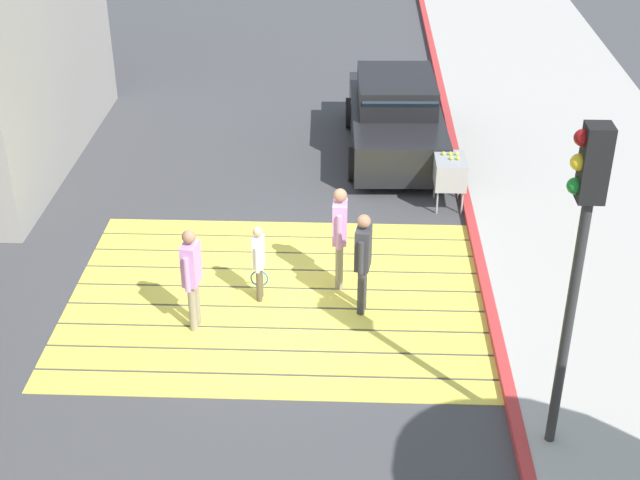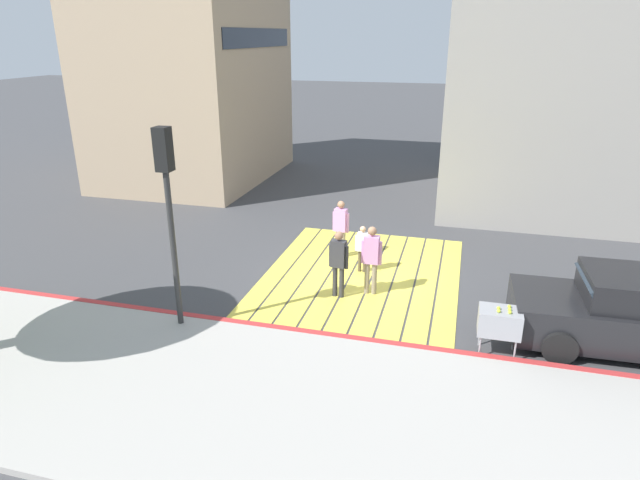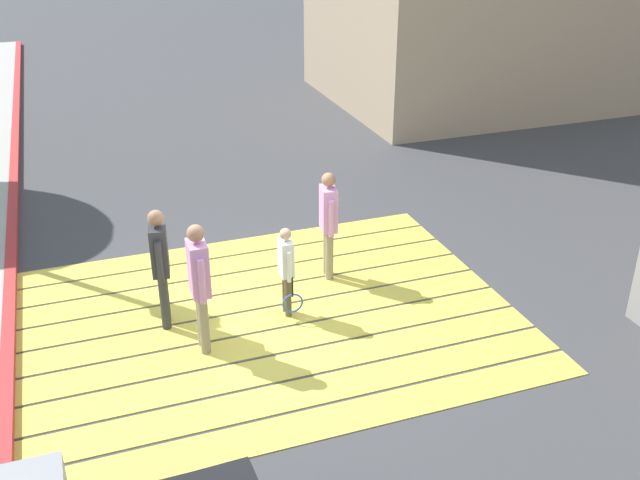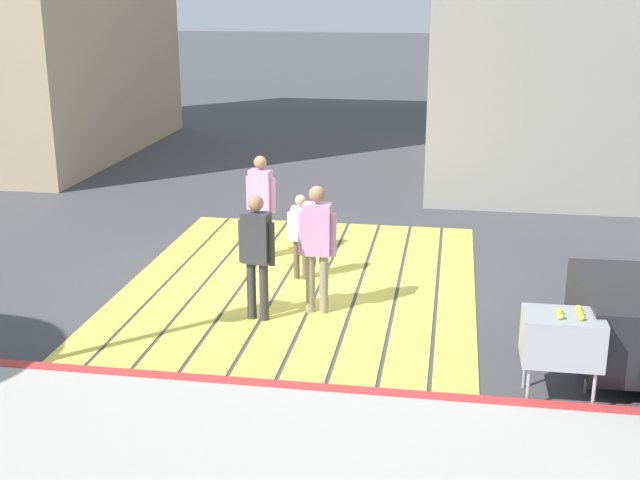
{
  "view_description": "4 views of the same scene",
  "coord_description": "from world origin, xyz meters",
  "px_view_note": "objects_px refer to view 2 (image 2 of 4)",
  "views": [
    {
      "loc": [
        -1.12,
        11.74,
        7.69
      ],
      "look_at": [
        -0.67,
        0.18,
        1.15
      ],
      "focal_mm": 50.86,
      "sensor_mm": 36.0,
      "label": 1
    },
    {
      "loc": [
        -12.69,
        -2.31,
        5.85
      ],
      "look_at": [
        -0.08,
        1.09,
        0.91
      ],
      "focal_mm": 30.66,
      "sensor_mm": 36.0,
      "label": 2
    },
    {
      "loc": [
        -2.19,
        -8.06,
        5.29
      ],
      "look_at": [
        0.71,
        0.01,
        1.05
      ],
      "focal_mm": 41.46,
      "sensor_mm": 36.0,
      "label": 3
    },
    {
      "loc": [
        -10.92,
        -2.05,
        4.16
      ],
      "look_at": [
        -0.09,
        -0.29,
        0.72
      ],
      "focal_mm": 46.67,
      "sensor_mm": 36.0,
      "label": 4
    }
  ],
  "objects_px": {
    "traffic_light_corner": "(168,189)",
    "car_parked_near_curb": "(629,314)",
    "pedestrian_adult_lead": "(339,259)",
    "pedestrian_child_with_racket": "(363,247)",
    "tennis_ball_cart": "(500,322)",
    "pedestrian_adult_side": "(371,256)",
    "pedestrian_adult_trailing": "(341,225)"
  },
  "relations": [
    {
      "from": "car_parked_near_curb",
      "to": "pedestrian_child_with_racket",
      "type": "xyz_separation_m",
      "value": [
        2.26,
        5.72,
        -0.02
      ]
    },
    {
      "from": "pedestrian_adult_side",
      "to": "pedestrian_child_with_racket",
      "type": "bearing_deg",
      "value": 19.51
    },
    {
      "from": "pedestrian_adult_trailing",
      "to": "pedestrian_child_with_racket",
      "type": "xyz_separation_m",
      "value": [
        -0.88,
        -0.79,
        -0.23
      ]
    },
    {
      "from": "car_parked_near_curb",
      "to": "pedestrian_child_with_racket",
      "type": "distance_m",
      "value": 6.14
    },
    {
      "from": "traffic_light_corner",
      "to": "pedestrian_adult_side",
      "type": "distance_m",
      "value": 4.9
    },
    {
      "from": "car_parked_near_curb",
      "to": "pedestrian_adult_trailing",
      "type": "xyz_separation_m",
      "value": [
        3.13,
        6.51,
        0.21
      ]
    },
    {
      "from": "pedestrian_adult_trailing",
      "to": "car_parked_near_curb",
      "type": "bearing_deg",
      "value": -115.71
    },
    {
      "from": "pedestrian_adult_lead",
      "to": "pedestrian_adult_trailing",
      "type": "distance_m",
      "value": 2.5
    },
    {
      "from": "pedestrian_adult_trailing",
      "to": "pedestrian_adult_lead",
      "type": "bearing_deg",
      "value": -168.1
    },
    {
      "from": "traffic_light_corner",
      "to": "tennis_ball_cart",
      "type": "relative_size",
      "value": 4.17
    },
    {
      "from": "car_parked_near_curb",
      "to": "traffic_light_corner",
      "type": "height_order",
      "value": "traffic_light_corner"
    },
    {
      "from": "car_parked_near_curb",
      "to": "pedestrian_child_with_racket",
      "type": "relative_size",
      "value": 3.44
    },
    {
      "from": "pedestrian_adult_trailing",
      "to": "pedestrian_adult_side",
      "type": "relative_size",
      "value": 0.95
    },
    {
      "from": "car_parked_near_curb",
      "to": "pedestrian_adult_side",
      "type": "relative_size",
      "value": 2.56
    },
    {
      "from": "car_parked_near_curb",
      "to": "pedestrian_child_with_racket",
      "type": "bearing_deg",
      "value": 68.45
    },
    {
      "from": "pedestrian_adult_side",
      "to": "pedestrian_child_with_racket",
      "type": "xyz_separation_m",
      "value": [
        1.21,
        0.43,
        -0.28
      ]
    },
    {
      "from": "pedestrian_adult_lead",
      "to": "pedestrian_child_with_racket",
      "type": "relative_size",
      "value": 1.3
    },
    {
      "from": "pedestrian_adult_side",
      "to": "pedestrian_child_with_racket",
      "type": "distance_m",
      "value": 1.32
    },
    {
      "from": "traffic_light_corner",
      "to": "pedestrian_adult_lead",
      "type": "distance_m",
      "value": 4.22
    },
    {
      "from": "traffic_light_corner",
      "to": "pedestrian_adult_trailing",
      "type": "relative_size",
      "value": 2.61
    },
    {
      "from": "traffic_light_corner",
      "to": "car_parked_near_curb",
      "type": "bearing_deg",
      "value": -79.91
    },
    {
      "from": "pedestrian_adult_trailing",
      "to": "traffic_light_corner",
      "type": "bearing_deg",
      "value": 153.27
    },
    {
      "from": "pedestrian_adult_lead",
      "to": "pedestrian_adult_side",
      "type": "xyz_separation_m",
      "value": [
        0.35,
        -0.71,
        0.03
      ]
    },
    {
      "from": "pedestrian_adult_lead",
      "to": "pedestrian_child_with_racket",
      "type": "bearing_deg",
      "value": -10.02
    },
    {
      "from": "tennis_ball_cart",
      "to": "pedestrian_adult_lead",
      "type": "distance_m",
      "value": 3.9
    },
    {
      "from": "traffic_light_corner",
      "to": "tennis_ball_cart",
      "type": "height_order",
      "value": "traffic_light_corner"
    },
    {
      "from": "pedestrian_child_with_racket",
      "to": "car_parked_near_curb",
      "type": "bearing_deg",
      "value": -111.55
    },
    {
      "from": "pedestrian_adult_trailing",
      "to": "pedestrian_adult_side",
      "type": "distance_m",
      "value": 2.42
    },
    {
      "from": "tennis_ball_cart",
      "to": "pedestrian_adult_side",
      "type": "distance_m",
      "value": 3.46
    },
    {
      "from": "tennis_ball_cart",
      "to": "pedestrian_adult_side",
      "type": "relative_size",
      "value": 0.6
    },
    {
      "from": "pedestrian_adult_lead",
      "to": "pedestrian_child_with_racket",
      "type": "xyz_separation_m",
      "value": [
        1.57,
        -0.28,
        -0.25
      ]
    },
    {
      "from": "car_parked_near_curb",
      "to": "pedestrian_adult_lead",
      "type": "relative_size",
      "value": 2.65
    }
  ]
}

